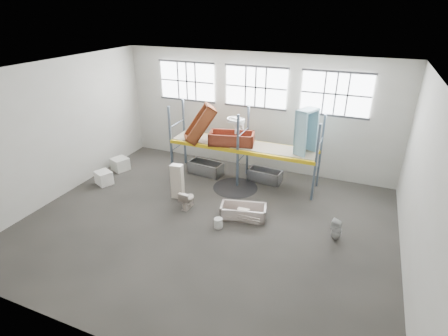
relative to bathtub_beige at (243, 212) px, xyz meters
The scene contains 34 objects.
floor 1.31m from the bathtub_beige, 142.11° to the right, with size 12.00×10.00×0.10m, color #4A4540.
ceiling 4.99m from the bathtub_beige, 142.11° to the right, with size 12.00×10.00×0.10m, color silver.
wall_back 4.93m from the bathtub_beige, 103.38° to the left, with size 12.00×0.10×5.00m, color #B7B6A9.
wall_front 6.35m from the bathtub_beige, 99.85° to the right, with size 12.00×0.10×5.00m, color #A9A89C.
wall_left 7.46m from the bathtub_beige, behind, with size 0.10×10.00×5.00m, color #B5B3A7.
wall_right 5.58m from the bathtub_beige, ahead, with size 0.10×10.00×5.00m, color #9C9B91.
window_left 6.81m from the bathtub_beige, 135.42° to the left, with size 2.60×0.04×1.60m, color white.
window_mid 5.44m from the bathtub_beige, 103.72° to the left, with size 2.60×0.04×1.60m, color white.
window_right 5.78m from the bathtub_beige, 62.22° to the left, with size 2.60×0.04×1.60m, color white.
rack_upright_la 4.71m from the bathtub_beige, 152.25° to the left, with size 0.08×0.08×3.00m, color slate.
rack_upright_lb 5.36m from the bathtub_beige, 140.47° to the left, with size 0.08×0.08×3.00m, color slate.
rack_upright_ma 2.66m from the bathtub_beige, 115.64° to the left, with size 0.08×0.08×3.00m, color slate.
rack_upright_mb 3.69m from the bathtub_beige, 107.01° to the left, with size 0.08×0.08×3.00m, color slate.
rack_upright_ra 3.17m from the bathtub_beige, 46.74° to the left, with size 0.08×0.08×3.00m, color slate.
rack_upright_rb 4.07m from the bathtub_beige, 59.04° to the left, with size 0.08×0.08×3.00m, color slate.
rack_beam_front 2.66m from the bathtub_beige, 115.64° to the left, with size 6.00×0.10×0.14m, color yellow.
rack_beam_back 3.69m from the bathtub_beige, 107.01° to the left, with size 6.00×0.10×0.14m, color yellow.
shelf_deck 3.19m from the bathtub_beige, 110.49° to the left, with size 5.90×1.10×0.03m, color gray.
wet_patch 2.18m from the bathtub_beige, 117.93° to the left, with size 1.80×1.80×0.00m, color black.
bathtub_beige is the anchor object (origin of this frame).
cistern_spare 0.24m from the bathtub_beige, 71.34° to the right, with size 0.40×0.19×0.38m, color #F1E0C9.
sink_in_tub 0.50m from the bathtub_beige, 144.06° to the right, with size 0.41×0.41×0.14m, color #F4DBC9.
toilet_beige 2.10m from the bathtub_beige, behind, with size 0.39×0.68×0.70m, color beige.
cistern_tall 2.83m from the bathtub_beige, behind, with size 0.44×0.28×1.36m, color beige.
toilet_white 3.10m from the bathtub_beige, ahead, with size 0.31×0.32×0.69m, color silver.
steel_tub_left 3.74m from the bathtub_beige, 135.31° to the left, with size 1.46×0.68×0.54m, color #AEB2B7, non-canonical shape.
steel_tub_right 2.95m from the bathtub_beige, 91.81° to the left, with size 1.35×0.63×0.49m, color #B4B6BD, non-canonical shape.
rust_tub_flat 3.36m from the bathtub_beige, 119.46° to the left, with size 1.78×0.84×0.50m, color brown, non-canonical shape.
rust_tub_tilted 4.29m from the bathtub_beige, 138.27° to the left, with size 1.67×0.78×0.47m, color #913B1B, non-canonical shape.
sink_on_shelf 3.37m from the bathtub_beige, 116.74° to the left, with size 0.73×0.56×0.65m, color silver.
blue_tub_upright 3.78m from the bathtub_beige, 62.38° to the left, with size 1.78×0.83×0.50m, color #8CC1D2, non-canonical shape.
bucket 1.05m from the bathtub_beige, 122.42° to the right, with size 0.28×0.28×0.33m, color silver.
carton_near 6.13m from the bathtub_beige, behind, with size 0.63×0.54×0.54m, color white.
carton_far 6.54m from the bathtub_beige, 166.32° to the left, with size 0.65×0.65×0.54m, color silver.
Camera 1 is at (4.31, -8.95, 6.74)m, focal length 28.04 mm.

